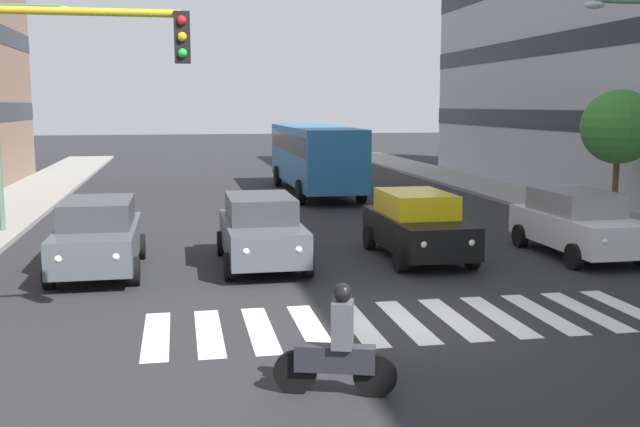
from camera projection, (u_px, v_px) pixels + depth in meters
The scene contains 10 objects.
ground_plane at pixel (407, 321), 13.61m from camera, with size 180.00×180.00×0.00m, color #262628.
crosswalk_markings at pixel (407, 321), 13.61m from camera, with size 9.45×2.80×0.01m.
car_0 at pixel (577, 223), 19.40m from camera, with size 2.02×4.44×1.72m.
car_1 at pixel (417, 225), 19.08m from camera, with size 2.02×4.44×1.72m.
car_2 at pixel (261, 230), 18.28m from camera, with size 2.02×4.44×1.72m.
car_3 at pixel (98, 235), 17.50m from camera, with size 2.02×4.44×1.72m.
bus_behind_traffic at pixel (314, 152), 33.11m from camera, with size 2.78×10.50×3.00m.
motorcycle_with_rider at pixel (337, 349), 10.06m from camera, with size 1.65×0.61×1.57m.
street_lamp_right at pixel (8, 92), 22.10m from camera, with size 2.47×0.28×6.85m.
street_tree_1 at pixel (619, 127), 25.03m from camera, with size 2.52×2.52×4.32m.
Camera 1 is at (4.05, 12.64, 3.94)m, focal length 41.58 mm.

